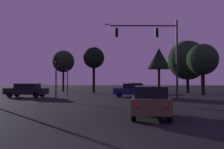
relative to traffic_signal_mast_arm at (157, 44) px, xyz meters
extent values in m
plane|color=black|center=(-3.94, 5.63, -5.52)|extent=(168.00, 168.00, 0.00)
cylinder|color=#232326|center=(2.03, 0.14, -1.55)|extent=(0.20, 0.20, 7.93)
cylinder|color=#232326|center=(-1.35, -0.10, 1.87)|extent=(6.77, 0.62, 0.14)
ellipsoid|color=#F4EACC|center=(-5.03, -0.37, 2.02)|extent=(0.56, 0.28, 0.16)
cylinder|color=#232326|center=(0.00, -0.01, 1.74)|extent=(0.05, 0.05, 0.27)
cube|color=black|center=(0.00, -0.01, 1.15)|extent=(0.32, 0.26, 0.90)
sphere|color=#4C0A0A|center=(-0.01, 0.13, 1.43)|extent=(0.18, 0.18, 0.18)
sphere|color=#F9A319|center=(-0.01, 0.13, 1.15)|extent=(0.18, 0.18, 0.18)
sphere|color=#0C4219|center=(-0.01, 0.13, 0.87)|extent=(0.18, 0.18, 0.18)
cylinder|color=#232326|center=(-4.06, -0.30, 1.75)|extent=(0.05, 0.05, 0.25)
cube|color=black|center=(-4.06, -0.30, 1.17)|extent=(0.32, 0.26, 0.90)
sphere|color=#4C0A0A|center=(-4.07, -0.16, 1.45)|extent=(0.18, 0.18, 0.18)
sphere|color=#F9A319|center=(-4.07, -0.16, 1.17)|extent=(0.18, 0.18, 0.18)
sphere|color=#0C4219|center=(-4.07, -0.16, 0.89)|extent=(0.18, 0.18, 0.18)
cylinder|color=#232326|center=(-10.27, 4.58, -3.83)|extent=(0.12, 0.12, 3.37)
cube|color=black|center=(-10.27, 4.58, -1.70)|extent=(0.34, 0.30, 0.90)
sphere|color=red|center=(-10.24, 4.44, -1.42)|extent=(0.18, 0.18, 0.18)
sphere|color=#56380C|center=(-10.24, 4.44, -1.70)|extent=(0.18, 0.18, 0.18)
sphere|color=#0C4219|center=(-10.24, 4.44, -1.98)|extent=(0.18, 0.18, 0.18)
cylinder|color=#232326|center=(-9.51, -2.92, -3.99)|extent=(0.12, 0.12, 3.06)
cube|color=black|center=(-9.51, -2.92, -2.01)|extent=(0.33, 0.27, 0.90)
sphere|color=#4C0A0A|center=(-9.53, -3.06, -1.73)|extent=(0.18, 0.18, 0.18)
sphere|color=#F9A319|center=(-9.53, -3.06, -2.01)|extent=(0.18, 0.18, 0.18)
sphere|color=#0C4219|center=(-9.53, -3.06, -2.29)|extent=(0.18, 0.18, 0.18)
cube|color=#473828|center=(-1.86, -13.35, -4.86)|extent=(1.95, 4.05, 0.68)
cube|color=black|center=(-1.87, -13.50, -4.26)|extent=(1.60, 2.22, 0.52)
cylinder|color=black|center=(-2.54, -12.00, -5.20)|extent=(0.24, 0.65, 0.64)
cylinder|color=black|center=(-1.03, -12.09, -5.20)|extent=(0.24, 0.65, 0.64)
cylinder|color=black|center=(-2.70, -14.60, -5.20)|extent=(0.24, 0.65, 0.64)
cylinder|color=black|center=(-1.19, -14.69, -5.20)|extent=(0.24, 0.65, 0.64)
sphere|color=red|center=(-2.58, -15.29, -4.76)|extent=(0.14, 0.14, 0.14)
sphere|color=red|center=(-1.39, -15.37, -4.76)|extent=(0.14, 0.14, 0.14)
cube|color=black|center=(-14.12, 1.52, -4.86)|extent=(4.68, 2.10, 0.68)
cube|color=black|center=(-13.97, 1.51, -4.26)|extent=(2.57, 1.69, 0.52)
cylinder|color=black|center=(-15.68, 0.87, -5.20)|extent=(0.65, 0.25, 0.64)
cylinder|color=black|center=(-15.56, 2.41, -5.20)|extent=(0.65, 0.25, 0.64)
cylinder|color=black|center=(-12.69, 0.63, -5.20)|extent=(0.65, 0.25, 0.64)
cylinder|color=black|center=(-12.56, 2.18, -5.20)|extent=(0.65, 0.25, 0.64)
sphere|color=red|center=(-11.89, 0.73, -4.76)|extent=(0.14, 0.14, 0.14)
sphere|color=red|center=(-11.80, 1.95, -4.76)|extent=(0.14, 0.14, 0.14)
cube|color=#0F1947|center=(-2.53, 2.43, -4.86)|extent=(4.00, 1.73, 0.68)
cube|color=black|center=(-2.38, 2.43, -4.26)|extent=(2.16, 1.48, 0.52)
cylinder|color=black|center=(-3.85, 1.68, -5.20)|extent=(0.64, 0.20, 0.64)
cylinder|color=black|center=(-3.84, 3.19, -5.20)|extent=(0.64, 0.20, 0.64)
cylinder|color=black|center=(-1.22, 1.67, -5.20)|extent=(0.64, 0.20, 0.64)
cylinder|color=black|center=(-1.21, 3.18, -5.20)|extent=(0.64, 0.20, 0.64)
sphere|color=red|center=(-0.53, 1.82, -4.76)|extent=(0.14, 0.14, 0.14)
sphere|color=red|center=(-0.53, 3.02, -4.76)|extent=(0.14, 0.14, 0.14)
cube|color=#232328|center=(-1.85, 12.43, -4.86)|extent=(2.57, 4.81, 0.68)
cube|color=black|center=(-1.88, 12.58, -4.26)|extent=(1.95, 2.70, 0.52)
cylinder|color=black|center=(-0.81, 11.09, -5.20)|extent=(0.31, 0.67, 0.64)
cylinder|color=black|center=(-2.37, 10.80, -5.20)|extent=(0.31, 0.67, 0.64)
cylinder|color=black|center=(-1.34, 14.05, -5.20)|extent=(0.31, 0.67, 0.64)
cylinder|color=black|center=(-2.90, 13.77, -5.20)|extent=(0.31, 0.67, 0.64)
sphere|color=red|center=(-1.65, 14.80, -4.76)|extent=(0.14, 0.14, 0.14)
sphere|color=red|center=(-2.87, 14.57, -4.76)|extent=(0.14, 0.14, 0.14)
cylinder|color=black|center=(2.92, 22.19, -3.47)|extent=(0.46, 0.46, 4.09)
cone|color=black|center=(2.92, 22.19, 0.53)|extent=(4.38, 4.38, 3.92)
cylinder|color=black|center=(6.62, 7.22, -3.93)|extent=(0.51, 0.51, 3.17)
sphere|color=black|center=(6.62, 7.22, -0.95)|extent=(3.98, 3.98, 3.98)
cylinder|color=black|center=(-8.21, 13.39, -3.37)|extent=(0.43, 0.43, 4.29)
sphere|color=black|center=(-8.21, 13.39, -0.08)|extent=(3.29, 3.29, 3.29)
cylinder|color=black|center=(-13.94, 16.93, -3.59)|extent=(0.33, 0.33, 3.86)
sphere|color=black|center=(-13.94, 16.93, -0.34)|extent=(3.76, 3.76, 3.76)
cylinder|color=black|center=(6.12, 13.23, -4.08)|extent=(0.45, 0.45, 2.87)
sphere|color=black|center=(6.12, 13.23, -0.56)|extent=(5.95, 5.95, 5.95)
camera|label=1|loc=(-2.96, -25.75, -3.76)|focal=40.65mm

